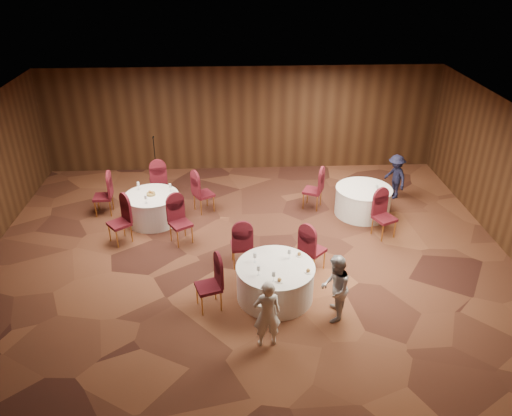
{
  "coord_description": "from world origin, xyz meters",
  "views": [
    {
      "loc": [
        -0.29,
        -9.67,
        6.41
      ],
      "look_at": [
        0.2,
        0.2,
        1.1
      ],
      "focal_mm": 35.0,
      "sensor_mm": 36.0,
      "label": 1
    }
  ],
  "objects_px": {
    "table_main": "(275,281)",
    "woman_a": "(267,314)",
    "table_left": "(153,208)",
    "woman_b": "(335,288)",
    "mic_stand": "(157,173)",
    "man_c": "(395,177)",
    "table_right": "(363,201)"
  },
  "relations": [
    {
      "from": "mic_stand",
      "to": "man_c",
      "type": "xyz_separation_m",
      "value": [
        6.71,
        -0.94,
        0.18
      ]
    },
    {
      "from": "table_right",
      "to": "woman_a",
      "type": "relative_size",
      "value": 1.07
    },
    {
      "from": "table_main",
      "to": "table_left",
      "type": "height_order",
      "value": "same"
    },
    {
      "from": "table_left",
      "to": "table_right",
      "type": "xyz_separation_m",
      "value": [
        5.47,
        0.12,
        0.0
      ]
    },
    {
      "from": "table_main",
      "to": "man_c",
      "type": "bearing_deg",
      "value": 49.25
    },
    {
      "from": "table_right",
      "to": "woman_b",
      "type": "relative_size",
      "value": 1.06
    },
    {
      "from": "table_main",
      "to": "table_left",
      "type": "bearing_deg",
      "value": 131.3
    },
    {
      "from": "woman_a",
      "to": "woman_b",
      "type": "distance_m",
      "value": 1.47
    },
    {
      "from": "mic_stand",
      "to": "woman_a",
      "type": "relative_size",
      "value": 1.16
    },
    {
      "from": "woman_a",
      "to": "woman_b",
      "type": "xyz_separation_m",
      "value": [
        1.32,
        0.65,
        0.01
      ]
    },
    {
      "from": "man_c",
      "to": "woman_b",
      "type": "bearing_deg",
      "value": -47.07
    },
    {
      "from": "table_main",
      "to": "woman_b",
      "type": "xyz_separation_m",
      "value": [
        1.06,
        -0.68,
        0.31
      ]
    },
    {
      "from": "table_left",
      "to": "man_c",
      "type": "xyz_separation_m",
      "value": [
        6.58,
        1.02,
        0.26
      ]
    },
    {
      "from": "table_left",
      "to": "woman_b",
      "type": "height_order",
      "value": "woman_b"
    },
    {
      "from": "table_right",
      "to": "man_c",
      "type": "xyz_separation_m",
      "value": [
        1.1,
        0.9,
        0.26
      ]
    },
    {
      "from": "mic_stand",
      "to": "woman_b",
      "type": "distance_m",
      "value": 7.19
    },
    {
      "from": "mic_stand",
      "to": "man_c",
      "type": "height_order",
      "value": "mic_stand"
    },
    {
      "from": "table_left",
      "to": "woman_a",
      "type": "distance_m",
      "value": 5.31
    },
    {
      "from": "table_left",
      "to": "woman_a",
      "type": "xyz_separation_m",
      "value": [
        2.62,
        -4.61,
        0.3
      ]
    },
    {
      "from": "table_main",
      "to": "woman_b",
      "type": "bearing_deg",
      "value": -32.9
    },
    {
      "from": "table_main",
      "to": "mic_stand",
      "type": "height_order",
      "value": "mic_stand"
    },
    {
      "from": "table_main",
      "to": "table_left",
      "type": "xyz_separation_m",
      "value": [
        -2.88,
        3.28,
        0.0
      ]
    },
    {
      "from": "mic_stand",
      "to": "man_c",
      "type": "relative_size",
      "value": 1.24
    },
    {
      "from": "table_main",
      "to": "woman_a",
      "type": "relative_size",
      "value": 1.16
    },
    {
      "from": "table_main",
      "to": "woman_b",
      "type": "relative_size",
      "value": 1.15
    },
    {
      "from": "woman_b",
      "to": "mic_stand",
      "type": "bearing_deg",
      "value": -132.68
    },
    {
      "from": "table_main",
      "to": "woman_a",
      "type": "distance_m",
      "value": 1.39
    },
    {
      "from": "mic_stand",
      "to": "woman_a",
      "type": "xyz_separation_m",
      "value": [
        2.75,
        -6.57,
        0.22
      ]
    },
    {
      "from": "woman_a",
      "to": "man_c",
      "type": "relative_size",
      "value": 1.07
    },
    {
      "from": "table_left",
      "to": "woman_a",
      "type": "relative_size",
      "value": 1.01
    },
    {
      "from": "table_right",
      "to": "man_c",
      "type": "height_order",
      "value": "man_c"
    },
    {
      "from": "table_main",
      "to": "woman_a",
      "type": "bearing_deg",
      "value": -101.03
    }
  ]
}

